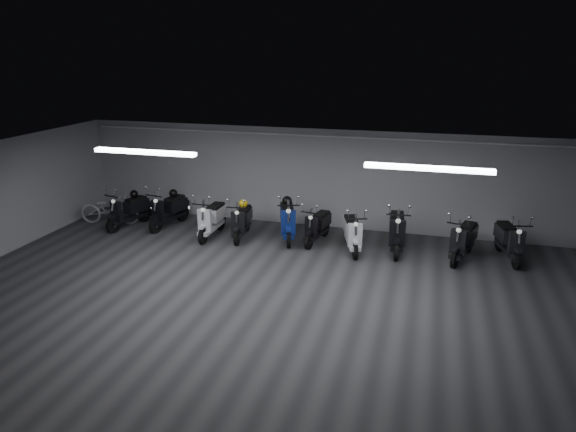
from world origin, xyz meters
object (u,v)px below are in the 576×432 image
(scooter_6, at_px, (353,227))
(helmet_0, at_px, (243,204))
(scooter_0, at_px, (128,205))
(scooter_5, at_px, (318,221))
(helmet_2, at_px, (173,193))
(scooter_4, at_px, (287,214))
(helmet_3, at_px, (134,194))
(scooter_7, at_px, (397,224))
(bicycle, at_px, (109,206))
(scooter_2, at_px, (211,213))
(scooter_9, at_px, (510,234))
(scooter_1, at_px, (168,205))
(helmet_1, at_px, (287,201))
(scooter_8, at_px, (464,234))
(scooter_3, at_px, (242,216))

(scooter_6, bearing_deg, helmet_0, 156.26)
(scooter_0, bearing_deg, scooter_5, 18.84)
(scooter_0, xyz_separation_m, scooter_6, (6.43, -0.12, -0.01))
(helmet_0, relative_size, helmet_2, 1.00)
(scooter_4, height_order, helmet_3, scooter_4)
(scooter_7, xyz_separation_m, bicycle, (-8.20, -0.07, -0.15))
(scooter_2, relative_size, scooter_9, 1.02)
(scooter_2, relative_size, bicycle, 1.04)
(scooter_0, bearing_deg, scooter_2, 14.39)
(scooter_1, xyz_separation_m, helmet_3, (-1.03, -0.08, 0.26))
(scooter_4, bearing_deg, helmet_1, 90.00)
(scooter_5, height_order, scooter_7, scooter_7)
(scooter_0, distance_m, helmet_2, 1.31)
(scooter_5, xyz_separation_m, scooter_9, (4.70, 0.09, 0.05))
(scooter_5, height_order, scooter_9, scooter_9)
(scooter_1, distance_m, bicycle, 1.81)
(scooter_1, xyz_separation_m, scooter_9, (9.06, -0.00, -0.01))
(scooter_0, relative_size, scooter_2, 0.98)
(bicycle, distance_m, helmet_2, 1.94)
(helmet_1, relative_size, helmet_2, 1.11)
(scooter_1, distance_m, scooter_9, 9.06)
(scooter_5, height_order, helmet_0, scooter_5)
(bicycle, height_order, helmet_2, bicycle)
(scooter_2, relative_size, helmet_0, 7.54)
(scooter_4, bearing_deg, scooter_7, -19.51)
(scooter_7, relative_size, helmet_3, 8.08)
(bicycle, bearing_deg, scooter_8, -100.18)
(scooter_4, xyz_separation_m, helmet_0, (-1.24, 0.01, 0.20))
(bicycle, relative_size, helmet_3, 7.27)
(scooter_2, bearing_deg, scooter_7, 3.24)
(scooter_7, height_order, helmet_1, scooter_7)
(bicycle, bearing_deg, scooter_2, -103.01)
(scooter_3, xyz_separation_m, scooter_9, (6.74, 0.30, 0.02))
(scooter_2, distance_m, bicycle, 3.31)
(scooter_1, bearing_deg, scooter_7, 10.14)
(scooter_2, xyz_separation_m, scooter_5, (2.86, 0.32, -0.06))
(scooter_7, distance_m, scooter_9, 2.66)
(scooter_1, relative_size, scooter_5, 1.10)
(scooter_7, relative_size, scooter_8, 1.07)
(scooter_3, bearing_deg, scooter_5, -1.26)
(scooter_1, height_order, scooter_9, scooter_1)
(scooter_7, bearing_deg, scooter_6, -169.76)
(scooter_1, distance_m, scooter_8, 8.00)
(bicycle, relative_size, helmet_1, 6.53)
(helmet_0, relative_size, helmet_1, 0.90)
(scooter_4, distance_m, helmet_3, 4.57)
(bicycle, xyz_separation_m, helmet_3, (0.77, 0.13, 0.37))
(scooter_3, bearing_deg, scooter_4, 3.34)
(scooter_2, height_order, scooter_7, scooter_7)
(scooter_1, bearing_deg, scooter_9, 11.40)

